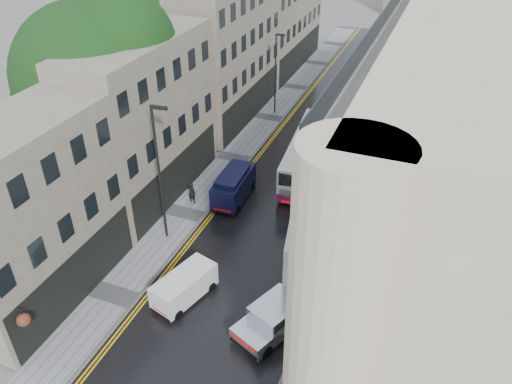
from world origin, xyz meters
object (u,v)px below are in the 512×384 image
Objects in this scene: pedestrian at (192,193)px; cream_bus at (285,171)px; tree_near at (94,101)px; white_lorry at (288,259)px; tree_far at (191,54)px; lamp_post_near at (160,176)px; white_van at (157,294)px; navy_van at (214,195)px; lamp_post_far at (275,75)px; silver_hatchback at (240,324)px.

cream_bus is at bearing -134.86° from pedestrian.
tree_near is 8.61× the size of pedestrian.
white_lorry reaches higher than pedestrian.
lamp_post_near is at bearing -68.72° from tree_far.
white_lorry is at bearing 49.71° from white_van.
cream_bus reaches higher than navy_van.
lamp_post_near is (6.72, -3.47, -2.34)m from tree_near.
lamp_post_far is at bearing 68.24° from tree_near.
tree_far is at bearing 119.57° from navy_van.
navy_van is at bearing 64.49° from lamp_post_near.
pedestrian is at bearing -147.50° from cream_bus.
navy_van is 1.73m from pedestrian.
pedestrian reaches higher than white_van.
lamp_post_far reaches higher than pedestrian.
pedestrian is at bearing 122.89° from white_van.
tree_far is at bearing 88.68° from tree_near.
white_lorry reaches higher than cream_bus.
silver_hatchback is at bearing -86.14° from cream_bus.
lamp_post_far is (6.47, 3.96, -2.37)m from tree_far.
cream_bus is at bearing 122.23° from silver_hatchback.
navy_van reaches higher than white_van.
lamp_post_near is at bearing -27.34° from tree_near.
white_van is (-4.89, 0.28, -0.00)m from silver_hatchback.
lamp_post_far is at bearing 31.45° from tree_far.
cream_bus is at bearing -35.33° from tree_far.
white_van is 2.32× the size of pedestrian.
tree_near is 13.95m from cream_bus.
white_van is 9.82m from pedestrian.
white_van is at bearing -43.65° from tree_near.
pedestrian is at bearing 136.51° from white_lorry.
lamp_post_near is (-1.48, -4.00, 3.43)m from navy_van.
silver_hatchback is at bearing 135.71° from pedestrian.
lamp_post_near is (-8.56, 1.44, 2.59)m from white_lorry.
silver_hatchback is at bearing -79.57° from lamp_post_far.
tree_near is 3.07× the size of silver_hatchback.
lamp_post_near is at bearing 100.51° from pedestrian.
white_van is 0.42× the size of lamp_post_near.
pedestrian is (-8.80, 5.45, -1.09)m from white_lorry.
white_van is at bearing -106.30° from cream_bus.
white_lorry is 4.52m from silver_hatchback.
tree_far is at bearing -154.00° from lamp_post_far.
cream_bus is 5.65m from navy_van.
pedestrian is at bearing -63.60° from tree_far.
tree_far reaches higher than navy_van.
tree_far reaches higher than cream_bus.
lamp_post_far is (6.77, 16.96, -3.09)m from tree_near.
white_van is at bearing -69.59° from lamp_post_near.
pedestrian is at bearing -96.44° from lamp_post_far.
lamp_post_near reaches higher than silver_hatchback.
white_van is at bearing -89.86° from lamp_post_far.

